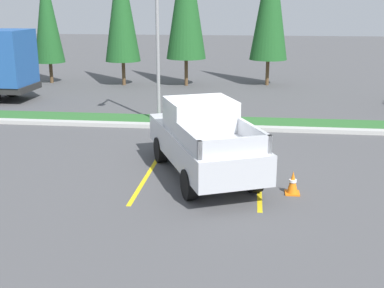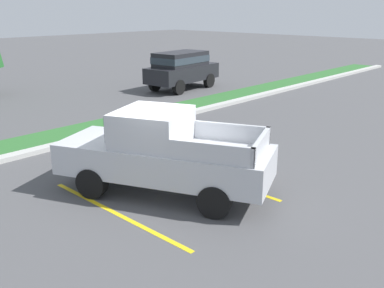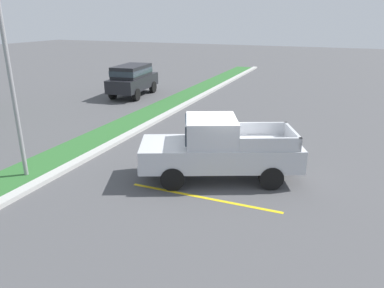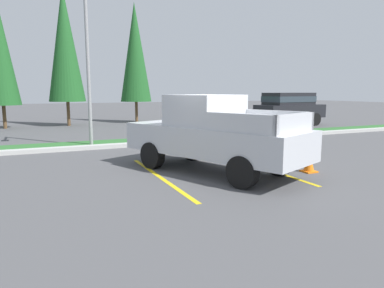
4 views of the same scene
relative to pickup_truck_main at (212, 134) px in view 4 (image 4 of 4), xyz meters
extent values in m
plane|color=#4C4C4F|center=(0.01, 0.21, -1.04)|extent=(120.00, 120.00, 0.00)
cube|color=yellow|center=(-1.53, -0.05, -1.04)|extent=(0.12, 4.80, 0.01)
cube|color=yellow|center=(1.57, -0.05, -1.04)|extent=(0.12, 4.80, 0.01)
cube|color=#B2B2AD|center=(0.01, 5.21, -0.97)|extent=(56.00, 0.40, 0.15)
cube|color=#2D662D|center=(0.01, 6.31, -1.01)|extent=(56.00, 1.80, 0.06)
cylinder|color=black|center=(-1.38, 1.04, -0.66)|extent=(0.56, 0.81, 0.76)
cylinder|color=black|center=(0.18, 1.71, -0.66)|extent=(0.56, 0.81, 0.76)
cylinder|color=black|center=(-0.14, -1.81, -0.66)|extent=(0.56, 0.81, 0.76)
cylinder|color=black|center=(1.42, -1.13, -0.66)|extent=(0.56, 0.81, 0.76)
cube|color=silver|center=(0.02, -0.05, -0.16)|extent=(3.81, 5.53, 0.76)
cube|color=silver|center=(-0.10, 0.23, 0.64)|extent=(2.25, 2.17, 0.84)
cube|color=#2D3842|center=(-0.43, 0.98, 0.69)|extent=(1.51, 0.70, 0.63)
cube|color=silver|center=(-0.18, -1.72, 0.44)|extent=(0.85, 1.78, 0.44)
cube|color=silver|center=(1.38, -1.04, 0.44)|extent=(0.85, 1.78, 0.44)
cube|color=silver|center=(0.96, -2.20, 0.44)|extent=(1.69, 0.81, 0.44)
cube|color=silver|center=(-0.99, 2.29, -0.40)|extent=(1.72, 0.86, 0.28)
cylinder|color=black|center=(11.92, 10.68, -0.64)|extent=(0.82, 0.34, 0.80)
cylinder|color=black|center=(12.09, 8.99, -0.64)|extent=(0.82, 0.34, 0.80)
cylinder|color=black|center=(9.13, 10.39, -0.64)|extent=(0.82, 0.34, 0.80)
cylinder|color=black|center=(9.31, 8.70, -0.64)|extent=(0.82, 0.34, 0.80)
cube|color=black|center=(10.61, 9.69, -0.12)|extent=(4.77, 2.31, 0.84)
cube|color=black|center=(10.46, 9.67, 0.68)|extent=(3.26, 1.99, 0.76)
cube|color=#2D3842|center=(10.46, 9.67, 0.66)|extent=(3.30, 2.04, 0.36)
cylinder|color=gray|center=(-2.37, 6.11, 2.03)|extent=(0.14, 0.14, 6.13)
cylinder|color=brown|center=(-6.09, 14.98, -0.35)|extent=(0.20, 0.20, 1.39)
cylinder|color=brown|center=(-2.48, 15.26, -0.26)|extent=(0.20, 0.20, 1.55)
cone|color=#1E5623|center=(-2.48, 15.26, 4.05)|extent=(2.24, 2.24, 7.08)
cylinder|color=brown|center=(2.16, 15.96, -0.30)|extent=(0.20, 0.20, 1.48)
cone|color=#1E5623|center=(2.16, 15.96, 3.81)|extent=(2.14, 2.14, 6.74)
cube|color=orange|center=(2.39, -1.16, -1.02)|extent=(0.36, 0.36, 0.04)
cone|color=orange|center=(2.39, -1.16, -0.72)|extent=(0.28, 0.28, 0.56)
cylinder|color=white|center=(2.39, -1.16, -0.69)|extent=(0.19, 0.19, 0.07)
camera|label=1|loc=(1.28, -13.12, 3.63)|focal=46.57mm
camera|label=2|loc=(-6.75, -7.32, 3.38)|focal=40.27mm
camera|label=3|loc=(-10.67, -3.46, 4.12)|focal=33.80mm
camera|label=4|loc=(-4.34, -8.44, 1.15)|focal=32.80mm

